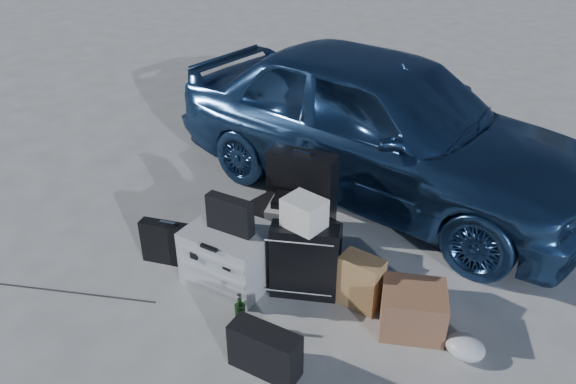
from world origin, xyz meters
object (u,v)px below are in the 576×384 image
object	(u,v)px
cardboard_box	(413,310)
briefcase	(170,243)
suitcase_right	(304,261)
pelican_case	(231,255)
duffel_bag	(291,234)
green_bottle	(240,313)
car	(380,123)
suitcase_left	(302,193)

from	to	relation	value
cardboard_box	briefcase	bearing A→B (deg)	-174.98
suitcase_right	pelican_case	bearing A→B (deg)	171.43
briefcase	cardboard_box	bearing A→B (deg)	-6.57
duffel_bag	green_bottle	xyz separation A→B (m)	(0.10, -0.94, -0.05)
briefcase	green_bottle	xyz separation A→B (m)	(0.89, -0.39, -0.04)
duffel_bag	cardboard_box	world-z (taller)	duffel_bag
briefcase	cardboard_box	size ratio (longest dim) A/B	1.09
briefcase	duffel_bag	size ratio (longest dim) A/B	0.61
car	green_bottle	world-z (taller)	car
car	suitcase_right	xyz separation A→B (m)	(0.09, -1.75, -0.40)
green_bottle	car	bearing A→B (deg)	86.79
suitcase_right	cardboard_box	size ratio (longest dim) A/B	1.37
pelican_case	suitcase_left	distance (m)	0.88
briefcase	suitcase_right	xyz separation A→B (m)	(1.11, 0.15, 0.11)
suitcase_left	car	bearing A→B (deg)	68.23
cardboard_box	duffel_bag	bearing A→B (deg)	161.31
briefcase	pelican_case	bearing A→B (deg)	-6.44
suitcase_left	cardboard_box	distance (m)	1.43
cardboard_box	green_bottle	world-z (taller)	cardboard_box
suitcase_left	suitcase_right	size ratio (longest dim) A/B	1.27
pelican_case	briefcase	bearing A→B (deg)	-171.74
car	briefcase	bearing A→B (deg)	162.60
car	green_bottle	bearing A→B (deg)	-172.30
suitcase_left	cardboard_box	bearing A→B (deg)	-35.71
pelican_case	duffel_bag	size ratio (longest dim) A/B	0.81
car	cardboard_box	bearing A→B (deg)	-141.56
suitcase_left	cardboard_box	xyz separation A→B (m)	(1.21, -0.73, -0.21)
car	cardboard_box	xyz separation A→B (m)	(0.90, -1.73, -0.53)
car	green_bottle	size ratio (longest dim) A/B	14.09
car	duffel_bag	distance (m)	1.46
pelican_case	duffel_bag	xyz separation A→B (m)	(0.25, 0.50, -0.03)
pelican_case	cardboard_box	world-z (taller)	pelican_case
briefcase	duffel_bag	bearing A→B (deg)	22.94
suitcase_right	cardboard_box	bearing A→B (deg)	-17.57
pelican_case	suitcase_right	distance (m)	0.58
briefcase	duffel_bag	xyz separation A→B (m)	(0.80, 0.55, 0.01)
briefcase	green_bottle	bearing A→B (deg)	-35.14
pelican_case	suitcase_left	world-z (taller)	suitcase_left
pelican_case	green_bottle	world-z (taller)	pelican_case
pelican_case	cardboard_box	xyz separation A→B (m)	(1.38, 0.12, -0.07)
pelican_case	briefcase	distance (m)	0.55
briefcase	suitcase_left	xyz separation A→B (m)	(0.71, 0.90, 0.19)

